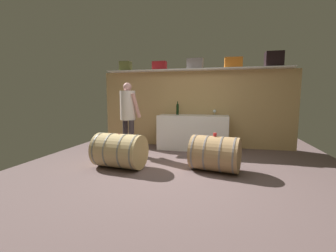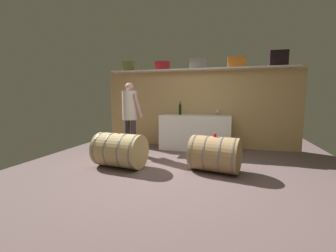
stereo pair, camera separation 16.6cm
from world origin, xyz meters
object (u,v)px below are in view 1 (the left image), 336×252
object	(u,v)px
toolcase_red	(160,66)
tasting_cup	(215,134)
toolcase_orange	(233,63)
wine_barrel_near	(215,154)
wine_bottle_dark	(178,109)
work_cabinet	(193,132)
toolcase_grey	(195,64)
winemaker_pouring	(128,111)
wine_barrel_far	(119,151)
toolcase_black	(274,59)
wine_glass	(215,111)
toolcase_olive	(126,66)

from	to	relation	value
toolcase_red	tasting_cup	bearing A→B (deg)	-49.29
toolcase_orange	wine_barrel_near	xyz separation A→B (m)	(-0.34, -1.88, -1.82)
wine_bottle_dark	work_cabinet	bearing A→B (deg)	-7.55
toolcase_grey	winemaker_pouring	size ratio (longest dim) A/B	0.25
toolcase_grey	wine_barrel_far	bearing A→B (deg)	-115.35
tasting_cup	winemaker_pouring	xyz separation A→B (m)	(-1.96, 0.82, 0.35)
wine_bottle_dark	winemaker_pouring	bearing A→B (deg)	-137.78
toolcase_grey	toolcase_black	size ratio (longest dim) A/B	1.02
wine_barrel_near	tasting_cup	size ratio (longest dim) A/B	15.55
wine_bottle_dark	wine_glass	bearing A→B (deg)	11.02
toolcase_orange	wine_barrel_far	xyz separation A→B (m)	(-2.08, -2.08, -1.82)
tasting_cup	wine_barrel_near	bearing A→B (deg)	0.00
tasting_cup	winemaker_pouring	bearing A→B (deg)	157.34
wine_barrel_near	tasting_cup	xyz separation A→B (m)	(-0.01, -0.00, 0.34)
wine_barrel_near	wine_barrel_far	world-z (taller)	wine_barrel_far
toolcase_red	wine_barrel_far	xyz separation A→B (m)	(-0.22, -2.08, -1.81)
toolcase_orange	work_cabinet	bearing A→B (deg)	-167.77
wine_barrel_near	toolcase_olive	bearing A→B (deg)	154.66
wine_glass	wine_barrel_far	xyz separation A→B (m)	(-1.66, -2.08, -0.63)
wine_bottle_dark	wine_barrel_far	xyz separation A→B (m)	(-0.74, -1.90, -0.69)
toolcase_orange	toolcase_black	world-z (taller)	toolcase_black
toolcase_orange	work_cabinet	distance (m)	1.96
wine_bottle_dark	winemaker_pouring	distance (m)	1.32
wine_barrel_far	wine_barrel_near	bearing A→B (deg)	13.63
toolcase_orange	toolcase_red	bearing A→B (deg)	178.20
wine_bottle_dark	wine_barrel_far	bearing A→B (deg)	-111.23
winemaker_pouring	tasting_cup	bearing A→B (deg)	16.64
toolcase_grey	wine_glass	size ratio (longest dim) A/B	2.99
toolcase_grey	wine_bottle_dark	xyz separation A→B (m)	(-0.41, -0.18, -1.14)
wine_barrel_far	winemaker_pouring	size ratio (longest dim) A/B	0.60
wine_bottle_dark	wine_glass	world-z (taller)	wine_bottle_dark
toolcase_olive	toolcase_grey	size ratio (longest dim) A/B	0.71
toolcase_red	wine_bottle_dark	bearing A→B (deg)	-16.98
work_cabinet	wine_glass	world-z (taller)	wine_glass
wine_bottle_dark	wine_barrel_near	distance (m)	2.09
toolcase_black	wine_glass	xyz separation A→B (m)	(-1.34, 0.00, -1.24)
wine_barrel_near	tasting_cup	world-z (taller)	tasting_cup
work_cabinet	wine_barrel_far	distance (m)	2.17
toolcase_red	winemaker_pouring	distance (m)	1.61
toolcase_grey	wine_glass	bearing A→B (deg)	3.59
wine_glass	wine_barrel_far	distance (m)	2.73
tasting_cup	wine_glass	bearing A→B (deg)	91.91
wine_barrel_near	winemaker_pouring	world-z (taller)	winemaker_pouring
wine_glass	winemaker_pouring	world-z (taller)	winemaker_pouring
toolcase_black	wine_barrel_near	xyz separation A→B (m)	(-1.26, -1.88, -1.88)
toolcase_orange	winemaker_pouring	size ratio (longest dim) A/B	0.25
wine_barrel_near	wine_barrel_far	size ratio (longest dim) A/B	0.97
toolcase_olive	toolcase_grey	world-z (taller)	toolcase_grey
toolcase_red	wine_barrel_far	size ratio (longest dim) A/B	0.37
toolcase_olive	toolcase_grey	xyz separation A→B (m)	(1.88, 0.00, 0.01)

